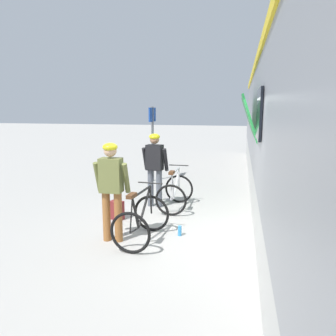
% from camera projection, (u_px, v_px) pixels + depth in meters
% --- Properties ---
extents(ground_plane, '(80.00, 80.00, 0.00)m').
position_uv_depth(ground_plane, '(182.00, 235.00, 5.95)').
color(ground_plane, '#A09E99').
extents(cyclist_near_in_dark, '(0.63, 0.35, 1.76)m').
position_uv_depth(cyclist_near_in_dark, '(155.00, 164.00, 7.50)').
color(cyclist_near_in_dark, '#4C515B').
rests_on(cyclist_near_in_dark, ground).
extents(cyclist_far_in_olive, '(0.62, 0.32, 1.76)m').
position_uv_depth(cyclist_far_in_olive, '(111.00, 183.00, 5.49)').
color(cyclist_far_in_olive, '#935B2D').
rests_on(cyclist_far_in_olive, ground).
extents(bicycle_near_silver, '(0.73, 1.08, 0.99)m').
position_uv_depth(bicycle_near_silver, '(175.00, 192.00, 7.42)').
color(bicycle_near_silver, black).
rests_on(bicycle_near_silver, ground).
extents(bicycle_far_black, '(0.78, 1.12, 0.99)m').
position_uv_depth(bicycle_far_black, '(142.00, 220.00, 5.58)').
color(bicycle_far_black, black).
rests_on(bicycle_far_black, ground).
extents(backpack_on_platform, '(0.32, 0.26, 0.40)m').
position_uv_depth(backpack_on_platform, '(117.00, 210.00, 6.75)').
color(backpack_on_platform, maroon).
rests_on(backpack_on_platform, ground).
extents(water_bottle_near_the_bikes, '(0.07, 0.07, 0.19)m').
position_uv_depth(water_bottle_near_the_bikes, '(180.00, 231.00, 5.89)').
color(water_bottle_near_the_bikes, '#338CCC').
rests_on(water_bottle_near_the_bikes, ground).
extents(platform_sign_post, '(0.08, 0.70, 2.40)m').
position_uv_depth(platform_sign_post, '(152.00, 131.00, 10.12)').
color(platform_sign_post, '#595B60').
rests_on(platform_sign_post, ground).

